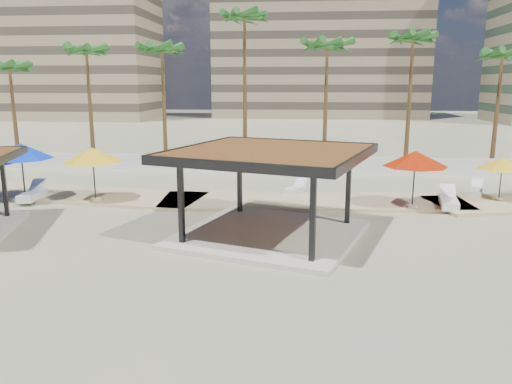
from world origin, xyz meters
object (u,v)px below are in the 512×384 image
(umbrella_a, at_px, (21,151))
(lounger_c, at_px, (449,202))
(lounger_a, at_px, (32,195))
(lounger_d, at_px, (476,191))
(pavilion_central, at_px, (270,185))
(lounger_b, at_px, (296,189))
(umbrella_c, at_px, (415,159))

(umbrella_a, height_order, lounger_c, umbrella_a)
(umbrella_a, relative_size, lounger_c, 1.68)
(lounger_a, relative_size, lounger_d, 1.20)
(pavilion_central, bearing_deg, lounger_b, 101.34)
(lounger_c, distance_m, lounger_d, 3.73)
(umbrella_c, xyz_separation_m, lounger_d, (4.14, 3.33, -2.25))
(lounger_b, bearing_deg, pavilion_central, -161.98)
(pavilion_central, bearing_deg, lounger_a, 177.24)
(lounger_a, bearing_deg, umbrella_a, 91.25)
(lounger_b, relative_size, lounger_c, 0.82)
(umbrella_c, height_order, lounger_b, umbrella_c)
(lounger_a, height_order, lounger_d, lounger_a)
(pavilion_central, relative_size, umbrella_a, 2.15)
(pavilion_central, height_order, umbrella_c, pavilion_central)
(pavilion_central, bearing_deg, lounger_d, 55.39)
(pavilion_central, distance_m, lounger_d, 13.85)
(pavilion_central, distance_m, lounger_a, 14.08)
(pavilion_central, xyz_separation_m, lounger_a, (-13.06, 4.95, -1.79))
(umbrella_c, relative_size, lounger_c, 1.36)
(pavilion_central, height_order, lounger_d, pavilion_central)
(lounger_a, height_order, lounger_c, lounger_c)
(umbrella_c, distance_m, lounger_d, 5.77)
(lounger_b, distance_m, lounger_c, 8.12)
(umbrella_c, height_order, lounger_a, umbrella_c)
(pavilion_central, distance_m, lounger_c, 10.32)
(pavilion_central, height_order, lounger_b, pavilion_central)
(umbrella_c, bearing_deg, umbrella_a, -179.69)
(pavilion_central, bearing_deg, umbrella_c, 54.50)
(pavilion_central, xyz_separation_m, lounger_d, (10.91, 8.34, -1.83))
(lounger_a, xyz_separation_m, lounger_b, (13.99, 3.01, -0.03))
(pavilion_central, relative_size, lounger_d, 4.54)
(lounger_a, relative_size, lounger_b, 1.17)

